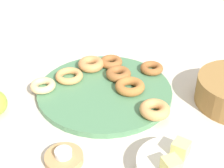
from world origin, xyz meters
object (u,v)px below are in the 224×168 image
(donut_0, at_px, (43,86))
(melon_chunk_right, at_px, (171,166))
(donut_2, at_px, (69,76))
(donut_7, at_px, (111,62))
(donut_3, at_px, (155,110))
(donut_6, at_px, (152,68))
(tealight, at_px, (63,153))
(fruit_bowl, at_px, (172,167))
(melon_chunk_left, at_px, (181,148))
(candle_holder, at_px, (64,158))
(donut_5, at_px, (118,74))
(donut_plate, at_px, (105,91))
(donut_4, at_px, (91,64))
(donut_1, at_px, (130,86))

(donut_0, distance_m, melon_chunk_right, 0.49)
(donut_0, relative_size, donut_2, 0.88)
(donut_2, bearing_deg, donut_7, 164.61)
(donut_3, height_order, donut_6, donut_3)
(tealight, bearing_deg, donut_2, -134.80)
(donut_2, bearing_deg, fruit_bowl, 77.44)
(tealight, bearing_deg, donut_6, -171.05)
(donut_0, distance_m, melon_chunk_left, 0.47)
(donut_0, relative_size, fruit_bowl, 0.47)
(candle_holder, xyz_separation_m, melon_chunk_right, (-0.11, 0.23, 0.05))
(tealight, xyz_separation_m, fruit_bowl, (-0.14, 0.21, -0.01))
(donut_0, distance_m, donut_3, 0.35)
(donut_5, height_order, melon_chunk_left, melon_chunk_left)
(donut_5, relative_size, donut_6, 1.06)
(melon_chunk_right, bearing_deg, donut_6, -139.13)
(donut_plate, relative_size, donut_5, 5.11)
(melon_chunk_left, bearing_deg, donut_3, -126.26)
(donut_3, relative_size, candle_holder, 0.91)
(donut_5, bearing_deg, donut_4, -82.06)
(donut_3, bearing_deg, donut_2, -83.57)
(candle_holder, relative_size, fruit_bowl, 0.56)
(donut_1, relative_size, tealight, 2.17)
(donut_6, relative_size, melon_chunk_left, 2.11)
(donut_3, xyz_separation_m, donut_5, (-0.08, -0.20, -0.00))
(tealight, relative_size, melon_chunk_left, 1.16)
(donut_1, xyz_separation_m, candle_holder, (0.32, 0.06, -0.02))
(donut_0, bearing_deg, melon_chunk_left, 92.23)
(melon_chunk_right, bearing_deg, donut_plate, -115.56)
(donut_2, xyz_separation_m, melon_chunk_right, (0.13, 0.47, 0.03))
(donut_plate, xyz_separation_m, donut_2, (0.03, -0.12, 0.02))
(tealight, xyz_separation_m, melon_chunk_left, (-0.17, 0.21, 0.03))
(donut_1, distance_m, donut_3, 0.13)
(donut_5, bearing_deg, candle_holder, 20.16)
(donut_4, bearing_deg, melon_chunk_left, 69.56)
(tealight, bearing_deg, donut_0, -119.74)
(donut_1, height_order, donut_2, donut_1)
(donut_0, xyz_separation_m, donut_5, (-0.20, 0.13, 0.00))
(donut_0, xyz_separation_m, donut_6, (-0.30, 0.19, 0.00))
(donut_4, bearing_deg, donut_5, 97.94)
(candle_holder, relative_size, melon_chunk_left, 2.57)
(donut_plate, bearing_deg, donut_0, -48.51)
(donut_3, relative_size, fruit_bowl, 0.51)
(donut_7, distance_m, fruit_bowl, 0.48)
(donut_6, bearing_deg, donut_0, -31.94)
(donut_plate, xyz_separation_m, donut_4, (-0.06, -0.12, 0.02))
(donut_0, relative_size, candle_holder, 0.84)
(donut_2, bearing_deg, melon_chunk_left, 80.98)
(donut_3, xyz_separation_m, donut_7, (-0.12, -0.27, -0.00))
(donut_plate, distance_m, donut_6, 0.19)
(donut_2, relative_size, candle_holder, 0.95)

